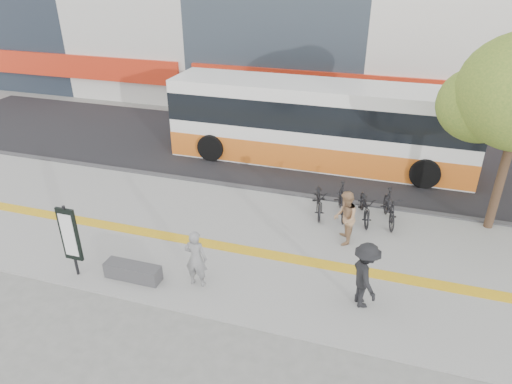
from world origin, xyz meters
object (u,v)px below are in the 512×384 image
(bench, at_px, (133,272))
(pedestrian_tan, at_px, (345,218))
(bus, at_px, (319,126))
(pedestrian_dark, at_px, (365,275))
(signboard, at_px, (70,236))
(seated_woman, at_px, (196,259))

(bench, distance_m, pedestrian_tan, 6.42)
(bus, bearing_deg, pedestrian_dark, -72.33)
(bus, distance_m, pedestrian_dark, 9.34)
(signboard, bearing_deg, pedestrian_tan, 29.09)
(seated_woman, xyz_separation_m, pedestrian_tan, (3.52, 3.24, 0.03))
(bench, distance_m, pedestrian_dark, 6.26)
(signboard, distance_m, pedestrian_tan, 7.93)
(pedestrian_tan, bearing_deg, bench, -65.59)
(seated_woman, height_order, pedestrian_dark, pedestrian_dark)
(bus, xyz_separation_m, pedestrian_tan, (1.98, -6.16, -0.70))
(pedestrian_dark, bearing_deg, signboard, 73.35)
(bus, distance_m, pedestrian_tan, 6.50)
(bus, distance_m, seated_woman, 9.55)
(signboard, height_order, bus, bus)
(signboard, xyz_separation_m, pedestrian_dark, (7.77, 1.13, -0.38))
(seated_woman, relative_size, pedestrian_tan, 0.96)
(seated_woman, bearing_deg, bus, -101.85)
(bench, xyz_separation_m, seated_woman, (1.80, 0.31, 0.62))
(bench, bearing_deg, bus, 71.00)
(pedestrian_dark, bearing_deg, pedestrian_tan, -7.59)
(bench, xyz_separation_m, bus, (3.34, 9.70, 1.34))
(signboard, xyz_separation_m, seated_woman, (3.40, 0.61, -0.45))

